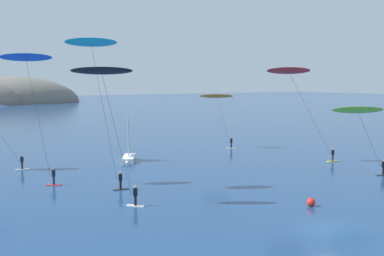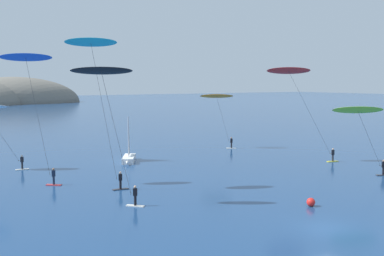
% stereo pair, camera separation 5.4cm
% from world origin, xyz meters
% --- Properties ---
extents(ground_plane, '(600.00, 600.00, 0.00)m').
position_xyz_m(ground_plane, '(0.00, 0.00, 0.00)').
color(ground_plane, navy).
extents(sailboat_near, '(3.84, 5.61, 5.70)m').
position_xyz_m(sailboat_near, '(0.24, 32.43, 0.64)').
color(sailboat_near, white).
rests_on(sailboat_near, ground).
extents(kitesurfer_orange, '(5.11, 3.97, 8.26)m').
position_xyz_m(kitesurfer_orange, '(16.71, 36.25, 7.32)').
color(kitesurfer_orange, silver).
rests_on(kitesurfer_orange, ground).
extents(kitesurfer_blue, '(5.26, 3.17, 12.78)m').
position_xyz_m(kitesurfer_blue, '(-13.58, 24.97, 11.34)').
color(kitesurfer_blue, red).
rests_on(kitesurfer_blue, ground).
extents(kitesurfer_black, '(5.24, 3.83, 11.31)m').
position_xyz_m(kitesurfer_black, '(-10.48, 13.93, 9.96)').
color(kitesurfer_black, silver).
rests_on(kitesurfer_black, ground).
extents(kitesurfer_red, '(8.73, 5.13, 11.87)m').
position_xyz_m(kitesurfer_red, '(17.13, 21.36, 10.65)').
color(kitesurfer_red, yellow).
rests_on(kitesurfer_red, ground).
extents(kitesurfer_cyan, '(5.48, 3.13, 14.04)m').
position_xyz_m(kitesurfer_cyan, '(-9.09, 19.76, 12.52)').
color(kitesurfer_cyan, '#2D2D33').
rests_on(kitesurfer_cyan, ground).
extents(kitesurfer_lime, '(6.01, 4.13, 7.55)m').
position_xyz_m(kitesurfer_lime, '(17.20, 11.24, 6.61)').
color(kitesurfer_lime, '#2D2D33').
rests_on(kitesurfer_lime, ground).
extents(marker_buoy, '(0.70, 0.70, 0.70)m').
position_xyz_m(marker_buoy, '(3.45, 4.98, 0.35)').
color(marker_buoy, red).
rests_on(marker_buoy, ground).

